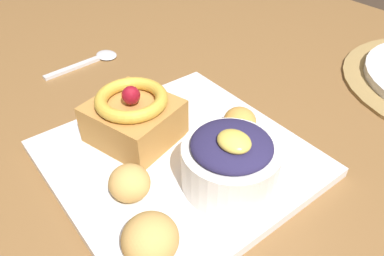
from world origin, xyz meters
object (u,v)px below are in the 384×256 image
at_px(cake_slice, 134,116).
at_px(spoon, 92,60).
at_px(fritter_front, 150,239).
at_px(fritter_back, 240,121).
at_px(berry_ramekin, 230,161).
at_px(fritter_middle, 130,183).
at_px(front_plate, 178,158).

xyz_separation_m(cake_slice, spoon, (-0.22, 0.05, -0.04)).
height_order(fritter_front, spoon, fritter_front).
xyz_separation_m(cake_slice, fritter_back, (0.07, 0.10, -0.01)).
distance_m(cake_slice, spoon, 0.23).
xyz_separation_m(berry_ramekin, fritter_front, (0.02, -0.11, -0.01)).
xyz_separation_m(fritter_middle, spoon, (-0.30, 0.10, -0.03)).
relative_size(fritter_middle, fritter_back, 1.06).
distance_m(berry_ramekin, fritter_back, 0.09).
bearing_deg(fritter_middle, fritter_front, -16.34).
relative_size(fritter_middle, spoon, 0.33).
bearing_deg(fritter_back, cake_slice, -123.93).
relative_size(cake_slice, fritter_back, 2.89).
relative_size(cake_slice, fritter_middle, 2.72).
distance_m(front_plate, fritter_back, 0.09).
distance_m(front_plate, fritter_middle, 0.08).
xyz_separation_m(front_plate, fritter_front, (0.09, -0.09, 0.03)).
xyz_separation_m(front_plate, fritter_middle, (0.02, -0.07, 0.02)).
relative_size(front_plate, berry_ramekin, 2.71).
bearing_deg(front_plate, berry_ramekin, 13.11).
relative_size(fritter_front, fritter_middle, 1.17).
bearing_deg(spoon, front_plate, -101.29).
distance_m(front_plate, spoon, 0.28).
xyz_separation_m(front_plate, spoon, (-0.28, 0.03, -0.00)).
xyz_separation_m(fritter_front, fritter_back, (-0.07, 0.17, -0.00)).
bearing_deg(front_plate, fritter_front, -46.48).
bearing_deg(fritter_middle, fritter_back, 92.52).
xyz_separation_m(cake_slice, fritter_front, (0.14, -0.07, -0.01)).
relative_size(front_plate, fritter_front, 5.41).
xyz_separation_m(front_plate, berry_ramekin, (0.07, 0.02, 0.04)).
bearing_deg(front_plate, spoon, 173.85).
height_order(cake_slice, berry_ramekin, berry_ramekin).
height_order(cake_slice, fritter_back, cake_slice).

